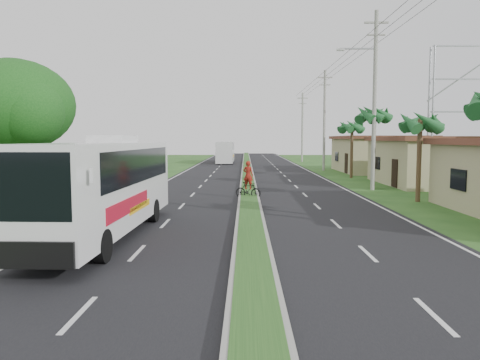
{
  "coord_description": "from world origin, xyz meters",
  "views": [
    {
      "loc": [
        -0.21,
        -13.94,
        3.47
      ],
      "look_at": [
        -0.43,
        5.17,
        1.8
      ],
      "focal_mm": 35.0,
      "sensor_mm": 36.0,
      "label": 1
    }
  ],
  "objects": [
    {
      "name": "ground",
      "position": [
        0.0,
        0.0,
        0.0
      ],
      "size": [
        180.0,
        180.0,
        0.0
      ],
      "primitive_type": "plane",
      "color": "#234C1C",
      "rests_on": "ground"
    },
    {
      "name": "road_asphalt",
      "position": [
        0.0,
        20.0,
        0.01
      ],
      "size": [
        14.0,
        160.0,
        0.02
      ],
      "primitive_type": "cube",
      "color": "black",
      "rests_on": "ground"
    },
    {
      "name": "median_strip",
      "position": [
        0.0,
        20.0,
        0.1
      ],
      "size": [
        1.2,
        160.0,
        0.18
      ],
      "color": "gray",
      "rests_on": "ground"
    },
    {
      "name": "lane_edge_left",
      "position": [
        -6.7,
        20.0,
        0.0
      ],
      "size": [
        0.12,
        160.0,
        0.01
      ],
      "primitive_type": "cube",
      "color": "silver",
      "rests_on": "ground"
    },
    {
      "name": "lane_edge_right",
      "position": [
        6.7,
        20.0,
        0.0
      ],
      "size": [
        0.12,
        160.0,
        0.01
      ],
      "primitive_type": "cube",
      "color": "silver",
      "rests_on": "ground"
    },
    {
      "name": "shop_mid",
      "position": [
        14.0,
        22.0,
        1.86
      ],
      "size": [
        7.6,
        10.6,
        3.67
      ],
      "color": "tan",
      "rests_on": "ground"
    },
    {
      "name": "shop_far",
      "position": [
        14.0,
        36.0,
        1.93
      ],
      "size": [
        8.6,
        11.6,
        3.82
      ],
      "color": "tan",
      "rests_on": "ground"
    },
    {
      "name": "palm_verge_b",
      "position": [
        9.4,
        12.0,
        4.36
      ],
      "size": [
        2.4,
        2.4,
        5.05
      ],
      "color": "#473321",
      "rests_on": "ground"
    },
    {
      "name": "palm_verge_c",
      "position": [
        8.8,
        19.0,
        5.12
      ],
      "size": [
        2.4,
        2.4,
        5.85
      ],
      "color": "#473321",
      "rests_on": "ground"
    },
    {
      "name": "palm_verge_d",
      "position": [
        9.3,
        28.0,
        4.55
      ],
      "size": [
        2.4,
        2.4,
        5.25
      ],
      "color": "#473321",
      "rests_on": "ground"
    },
    {
      "name": "shade_tree",
      "position": [
        -12.11,
        10.02,
        5.03
      ],
      "size": [
        6.3,
        6.0,
        7.54
      ],
      "color": "#473321",
      "rests_on": "ground"
    },
    {
      "name": "utility_pole_b",
      "position": [
        8.47,
        18.0,
        6.26
      ],
      "size": [
        3.2,
        0.28,
        12.0
      ],
      "color": "gray",
      "rests_on": "ground"
    },
    {
      "name": "utility_pole_c",
      "position": [
        8.5,
        38.0,
        5.67
      ],
      "size": [
        1.6,
        0.28,
        11.0
      ],
      "color": "gray",
      "rests_on": "ground"
    },
    {
      "name": "utility_pole_d",
      "position": [
        8.5,
        58.0,
        5.42
      ],
      "size": [
        1.6,
        0.28,
        10.5
      ],
      "color": "gray",
      "rests_on": "ground"
    },
    {
      "name": "coach_bus_main",
      "position": [
        -5.17,
        2.49,
        1.98
      ],
      "size": [
        2.61,
        11.22,
        3.61
      ],
      "rotation": [
        0.0,
        0.0,
        -0.02
      ],
      "color": "white",
      "rests_on": "ground"
    },
    {
      "name": "coach_bus_far",
      "position": [
        -3.11,
        54.66,
        1.76
      ],
      "size": [
        2.37,
        10.65,
        3.1
      ],
      "rotation": [
        0.0,
        0.0,
        0.0
      ],
      "color": "silver",
      "rests_on": "ground"
    },
    {
      "name": "motorcyclist",
      "position": [
        -0.04,
        13.32,
        0.82
      ],
      "size": [
        1.62,
        1.01,
        2.21
      ],
      "rotation": [
        0.0,
        0.0,
        -0.39
      ],
      "color": "black",
      "rests_on": "ground"
    }
  ]
}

